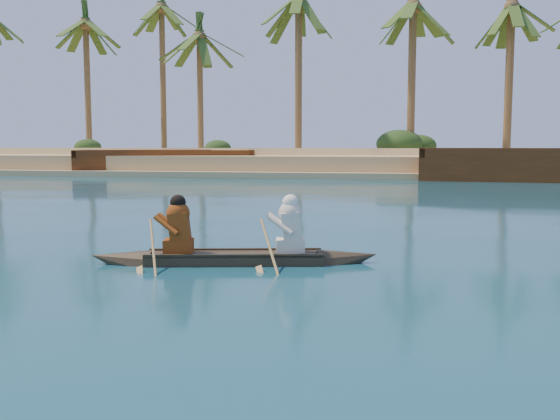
# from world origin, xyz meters

# --- Properties ---
(sandy_embankment) EXTENTS (150.00, 51.00, 1.50)m
(sandy_embankment) POSITION_xyz_m (0.00, 46.89, 0.53)
(sandy_embankment) COLOR tan
(sandy_embankment) RESTS_ON ground
(palm_grove) EXTENTS (110.00, 14.00, 16.00)m
(palm_grove) POSITION_xyz_m (0.00, 35.00, 8.00)
(palm_grove) COLOR #2E551E
(palm_grove) RESTS_ON ground
(shrub_cluster) EXTENTS (100.00, 6.00, 2.40)m
(shrub_cluster) POSITION_xyz_m (0.00, 31.50, 1.20)
(shrub_cluster) COLOR #1D3312
(shrub_cluster) RESTS_ON ground
(canoe) EXTENTS (4.98, 1.64, 1.36)m
(canoe) POSITION_xyz_m (8.00, -4.00, 0.26)
(canoe) COLOR #352D1D
(canoe) RESTS_ON ground
(barge_mid) EXTENTS (12.29, 6.95, 1.94)m
(barge_mid) POSITION_xyz_m (-4.43, 25.88, 0.68)
(barge_mid) COLOR #5E2F14
(barge_mid) RESTS_ON ground
(barge_right) EXTENTS (13.20, 5.49, 2.14)m
(barge_right) POSITION_xyz_m (18.65, 22.63, 0.75)
(barge_right) COLOR #5E2F14
(barge_right) RESTS_ON ground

